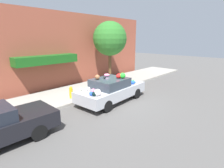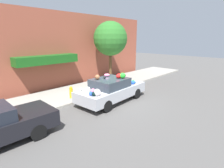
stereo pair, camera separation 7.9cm
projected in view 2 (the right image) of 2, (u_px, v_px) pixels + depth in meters
name	position (u px, v px, depth m)	size (l,w,h in m)	color
ground_plane	(111.00, 101.00, 10.16)	(60.00, 60.00, 0.00)	#565451
sidewalk_curb	(83.00, 90.00, 11.93)	(24.00, 3.20, 0.14)	#9E998E
building_facade	(61.00, 51.00, 12.67)	(18.00, 1.20, 5.37)	#9E4C38
street_tree	(110.00, 39.00, 13.75)	(2.67, 2.67, 4.70)	brown
fire_hydrant	(71.00, 92.00, 10.16)	(0.20, 0.20, 0.70)	gold
art_car	(112.00, 89.00, 9.90)	(4.40, 2.00, 1.68)	#B7BABF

